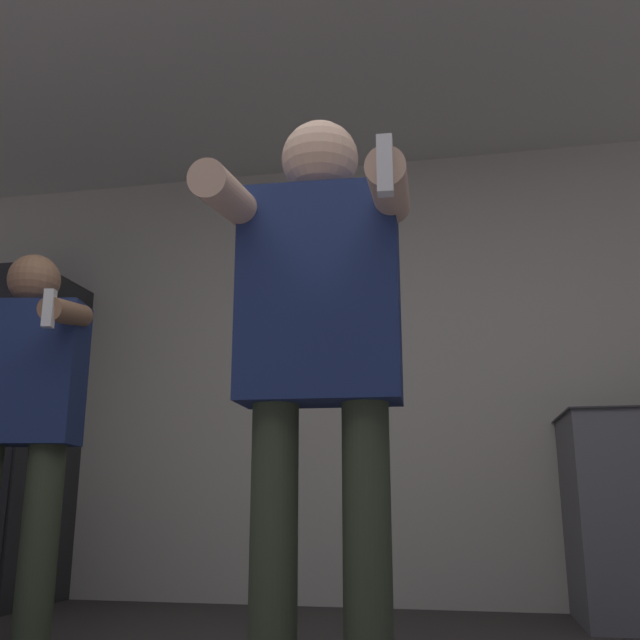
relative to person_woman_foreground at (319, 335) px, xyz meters
The scene contains 4 objects.
wall_back 2.19m from the person_woman_foreground, 91.31° to the left, with size 7.00×0.06×2.55m.
ceiling_slab 1.74m from the person_woman_foreground, 94.01° to the left, with size 7.00×3.38×0.05m.
person_woman_foreground is the anchor object (origin of this frame).
person_man_side 1.50m from the person_woman_foreground, 153.43° to the left, with size 0.57×0.52×1.54m.
Camera 1 is at (0.42, -1.13, 0.55)m, focal length 40.00 mm.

